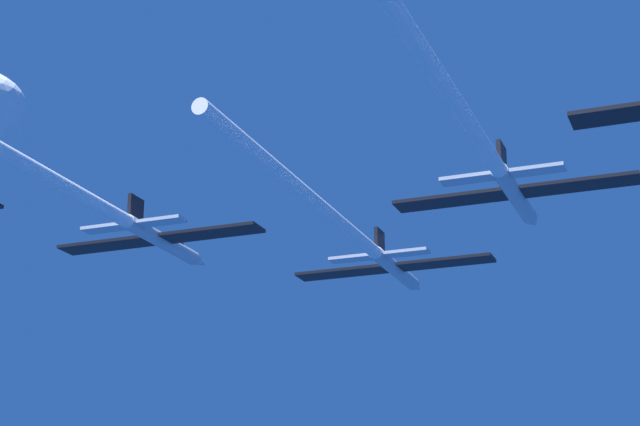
{
  "coord_description": "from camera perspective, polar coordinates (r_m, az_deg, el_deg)",
  "views": [
    {
      "loc": [
        25.85,
        -82.85,
        -24.18
      ],
      "look_at": [
        -0.0,
        -16.04,
        -0.24
      ],
      "focal_mm": 61.72,
      "sensor_mm": 36.0,
      "label": 1
    }
  ],
  "objects": [
    {
      "name": "jet_right_wing",
      "position": [
        66.27,
        8.49,
        3.44
      ],
      "size": [
        16.38,
        39.45,
        2.71
      ],
      "color": "#B2BAC6"
    },
    {
      "name": "jet_lead",
      "position": [
        80.04,
        1.7,
        -1.06
      ],
      "size": [
        16.38,
        41.96,
        2.71
      ],
      "color": "#B2BAC6"
    },
    {
      "name": "jet_left_wing",
      "position": [
        73.9,
        -12.33,
        0.94
      ],
      "size": [
        16.38,
        43.61,
        2.71
      ],
      "color": "#B2BAC6"
    }
  ]
}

